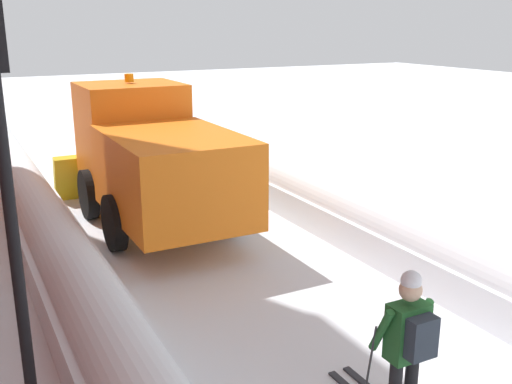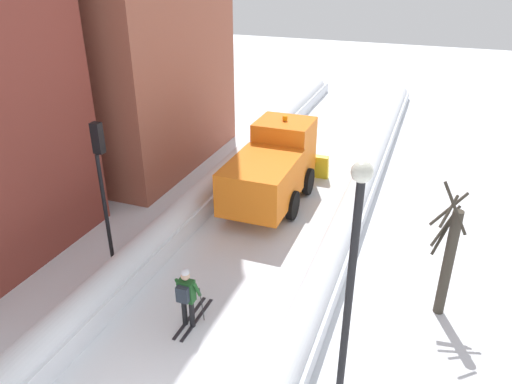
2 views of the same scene
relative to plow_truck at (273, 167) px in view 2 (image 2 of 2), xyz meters
The scene contains 8 objects.
ground_plane 1.63m from the plow_truck, 50.55° to the right, with size 80.00×80.00×0.00m, color white.
snowbank_left 2.59m from the plow_truck, 167.14° to the right, with size 1.10×36.00×1.09m.
snowbank_right 3.41m from the plow_truck, ahead, with size 1.10×36.00×1.07m.
plow_truck is the anchor object (origin of this frame).
skier 7.68m from the plow_truck, 88.16° to the right, with size 0.62×1.80×1.81m.
traffic_light_pole 7.00m from the plow_truck, 119.05° to the right, with size 0.28×0.42×4.68m.
street_lamp 9.96m from the plow_truck, 62.57° to the right, with size 0.40×0.40×5.74m.
bare_tree_near 7.98m from the plow_truck, 36.36° to the right, with size 0.91×1.14×3.95m.
Camera 2 is at (5.03, -5.97, 8.96)m, focal length 34.28 mm.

